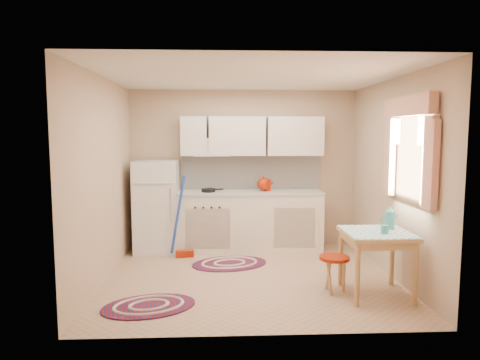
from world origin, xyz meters
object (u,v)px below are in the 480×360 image
(base_cabinets, at_px, (248,222))
(stool, at_px, (334,274))
(table, at_px, (376,264))
(fridge, at_px, (157,206))

(base_cabinets, relative_size, stool, 5.36)
(table, height_order, stool, table)
(fridge, bearing_deg, base_cabinets, 2.03)
(base_cabinets, bearing_deg, stool, -65.44)
(table, bearing_deg, stool, 166.88)
(fridge, distance_m, table, 3.35)
(stool, bearing_deg, table, -13.12)
(table, xyz_separation_m, stool, (-0.44, 0.10, -0.15))
(fridge, relative_size, table, 1.94)
(base_cabinets, relative_size, table, 3.12)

